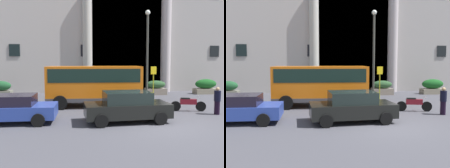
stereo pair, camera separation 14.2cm
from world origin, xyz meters
TOP-DOWN VIEW (x-y plane):
  - ground_plane at (0.00, 0.00)m, footprint 80.00×64.00m
  - office_building_facade at (0.00, 17.48)m, footprint 41.09×9.70m
  - orange_minibus at (-2.88, 5.50)m, footprint 6.28×2.96m
  - bus_stop_sign at (1.81, 7.53)m, footprint 0.44×0.08m
  - hedge_planter_entrance_right at (7.77, 10.59)m, footprint 2.14×0.99m
  - hedge_planter_west at (2.95, 10.60)m, footprint 1.90×0.97m
  - hedge_planter_east at (-10.47, 10.61)m, footprint 1.72×0.90m
  - hedge_planter_far_west at (-3.07, 10.37)m, footprint 1.48×0.87m
  - parked_compact_extra at (-7.30, 1.38)m, footprint 4.54×2.15m
  - parked_coupe_end at (-1.54, 0.89)m, footprint 4.30×2.28m
  - motorcycle_near_kerb at (2.60, 3.01)m, footprint 2.07×0.67m
  - pedestrian_woman_dark_dress at (3.87, 1.91)m, footprint 0.36×0.36m
  - lamppost_plaza_centre at (1.68, 8.93)m, footprint 0.40×0.40m

SIDE VIEW (x-z plane):
  - ground_plane at x=0.00m, z-range -0.12..0.00m
  - motorcycle_near_kerb at x=2.60m, z-range 0.01..0.91m
  - hedge_planter_west at x=2.95m, z-range -0.02..1.27m
  - hedge_planter_east at x=-10.47m, z-range -0.02..1.35m
  - hedge_planter_entrance_right at x=7.77m, z-range -0.02..1.35m
  - parked_compact_extra at x=-7.30m, z-range 0.02..1.41m
  - hedge_planter_far_west at x=-3.07m, z-range -0.03..1.56m
  - parked_coupe_end at x=-1.54m, z-range 0.01..1.53m
  - pedestrian_woman_dark_dress at x=3.87m, z-range 0.00..1.56m
  - orange_minibus at x=-2.88m, z-range 0.27..2.96m
  - bus_stop_sign at x=1.81m, z-range 0.31..2.93m
  - lamppost_plaza_centre at x=1.68m, z-range 0.62..7.80m
  - office_building_facade at x=0.00m, z-range -0.01..18.41m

